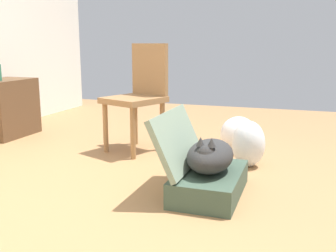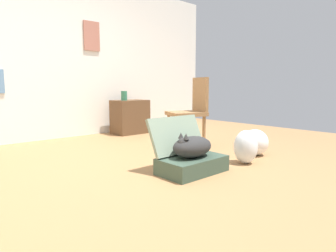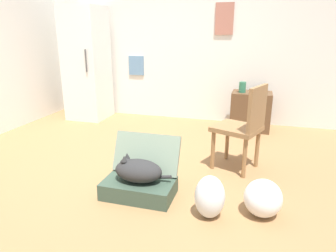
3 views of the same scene
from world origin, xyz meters
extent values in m
plane|color=#9E7247|center=(0.00, 0.00, 0.00)|extent=(7.68, 7.68, 0.00)
cube|color=silver|center=(0.00, 2.26, 1.30)|extent=(6.40, 0.12, 2.60)
cube|color=#AE6B59|center=(0.64, 2.19, 1.65)|extent=(0.28, 0.02, 0.48)
cube|color=#5D84A8|center=(-0.85, 2.19, 0.89)|extent=(0.27, 0.02, 0.33)
cube|color=#384C3D|center=(0.24, -0.51, 0.08)|extent=(0.65, 0.39, 0.15)
cube|color=gray|center=(0.24, -0.30, 0.34)|extent=(0.65, 0.20, 0.37)
ellipsoid|color=#2D2D2D|center=(0.24, -0.51, 0.25)|extent=(0.44, 0.28, 0.20)
sphere|color=#2D2D2D|center=(0.11, -0.51, 0.30)|extent=(0.12, 0.12, 0.12)
cone|color=#2D2D2D|center=(0.11, -0.55, 0.37)|extent=(0.05, 0.05, 0.05)
cone|color=#2D2D2D|center=(0.11, -0.48, 0.37)|extent=(0.05, 0.05, 0.05)
cylinder|color=#2D2D2D|center=(0.43, -0.47, 0.20)|extent=(0.20, 0.03, 0.07)
ellipsoid|color=silver|center=(0.91, -0.66, 0.18)|extent=(0.25, 0.25, 0.36)
ellipsoid|color=white|center=(1.33, -0.52, 0.16)|extent=(0.31, 0.32, 0.31)
cube|color=silver|center=(-1.60, 1.80, 0.93)|extent=(0.63, 0.62, 1.86)
cylinder|color=#4C4C4C|center=(-1.41, 1.47, 1.02)|extent=(0.02, 0.02, 0.35)
cube|color=brown|center=(1.15, 1.85, 0.29)|extent=(0.59, 0.41, 0.59)
cylinder|color=#2D7051|center=(1.00, 1.80, 0.67)|extent=(0.10, 0.10, 0.16)
cylinder|color=olive|center=(0.92, 0.58, 0.22)|extent=(0.04, 0.04, 0.44)
cylinder|color=olive|center=(0.80, 0.27, 0.22)|extent=(0.04, 0.04, 0.44)
cylinder|color=olive|center=(1.27, 0.45, 0.22)|extent=(0.04, 0.04, 0.44)
cylinder|color=olive|center=(1.15, 0.13, 0.22)|extent=(0.04, 0.04, 0.44)
cube|color=olive|center=(1.03, 0.36, 0.46)|extent=(0.58, 0.56, 0.05)
cube|color=olive|center=(1.23, 0.28, 0.71)|extent=(0.18, 0.39, 0.46)
camera|label=1|loc=(-2.08, -1.04, 0.94)|focal=42.02mm
camera|label=2|loc=(-1.76, -2.39, 0.83)|focal=31.25mm
camera|label=3|loc=(1.19, -2.85, 1.46)|focal=32.45mm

